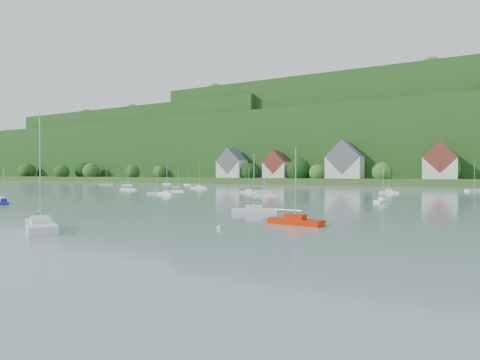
% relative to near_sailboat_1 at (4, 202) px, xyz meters
% --- Properties ---
extents(far_shore_strip, '(600.00, 60.00, 3.00)m').
position_rel_near_sailboat_1_xyz_m(far_shore_strip, '(20.13, 157.56, 1.10)').
color(far_shore_strip, '#2C4C1C').
rests_on(far_shore_strip, ground).
extents(forested_ridge, '(620.00, 181.22, 69.89)m').
position_rel_near_sailboat_1_xyz_m(forested_ridge, '(20.53, 226.13, 22.49)').
color(forested_ridge, '#173B13').
rests_on(forested_ridge, ground).
extents(village_building_0, '(14.00, 10.40, 16.00)m').
position_rel_near_sailboat_1_xyz_m(village_building_0, '(-34.87, 144.56, 9.12)').
color(village_building_0, beige).
rests_on(village_building_0, far_shore_strip).
extents(village_building_1, '(12.00, 9.36, 14.00)m').
position_rel_near_sailboat_1_xyz_m(village_building_1, '(-9.87, 146.56, 8.36)').
color(village_building_1, beige).
rests_on(village_building_1, far_shore_strip).
extents(village_building_2, '(16.00, 11.44, 18.00)m').
position_rel_near_sailboat_1_xyz_m(village_building_2, '(25.13, 145.56, 9.87)').
color(village_building_2, beige).
rests_on(village_building_2, far_shore_strip).
extents(village_building_3, '(13.00, 10.40, 15.50)m').
position_rel_near_sailboat_1_xyz_m(village_building_3, '(65.13, 143.56, 9.03)').
color(village_building_3, beige).
rests_on(village_building_3, far_shore_strip).
extents(near_sailboat_1, '(4.97, 3.58, 6.63)m').
position_rel_near_sailboat_1_xyz_m(near_sailboat_1, '(0.00, 0.00, 0.00)').
color(near_sailboat_1, navy).
rests_on(near_sailboat_1, ground).
extents(near_sailboat_3, '(6.03, 4.70, 8.19)m').
position_rel_near_sailboat_1_xyz_m(near_sailboat_3, '(45.88, 6.85, 0.04)').
color(near_sailboat_3, white).
rests_on(near_sailboat_3, ground).
extents(near_sailboat_4, '(8.29, 6.36, 11.23)m').
position_rel_near_sailboat_1_xyz_m(near_sailboat_4, '(35.49, -18.00, 0.14)').
color(near_sailboat_4, white).
rests_on(near_sailboat_4, ground).
extents(near_sailboat_5, '(6.26, 2.58, 8.21)m').
position_rel_near_sailboat_1_xyz_m(near_sailboat_5, '(55.31, -2.27, 0.04)').
color(near_sailboat_5, red).
rests_on(near_sailboat_5, ground).
extents(mooring_buoy_2, '(0.45, 0.45, 0.45)m').
position_rel_near_sailboat_1_xyz_m(mooring_buoy_2, '(51.21, 1.10, -0.40)').
color(mooring_buoy_2, '#CB440F').
rests_on(mooring_buoy_2, ground).
extents(mooring_buoy_3, '(0.40, 0.40, 0.40)m').
position_rel_near_sailboat_1_xyz_m(mooring_buoy_3, '(-1.51, 11.00, -0.40)').
color(mooring_buoy_3, '#CB440F').
rests_on(mooring_buoy_3, ground).
extents(mooring_buoy_4, '(0.50, 0.50, 0.50)m').
position_rel_near_sailboat_1_xyz_m(mooring_buoy_4, '(49.92, -9.07, -0.40)').
color(mooring_buoy_4, white).
rests_on(mooring_buoy_4, ground).
extents(far_sailboat_cluster, '(188.97, 80.03, 8.71)m').
position_rel_near_sailboat_1_xyz_m(far_sailboat_cluster, '(15.94, 72.09, -0.03)').
color(far_sailboat_cluster, white).
rests_on(far_sailboat_cluster, ground).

